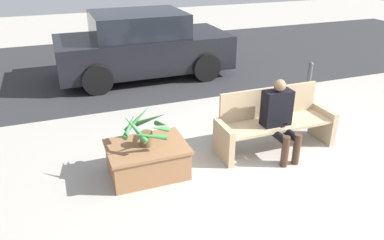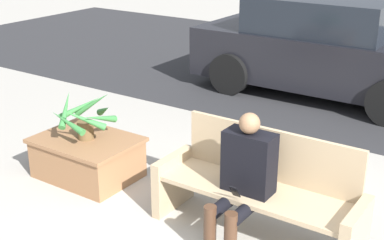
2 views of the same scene
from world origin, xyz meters
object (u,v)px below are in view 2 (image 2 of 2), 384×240
Objects in this scene: bench at (259,189)px; planter_box at (88,156)px; person_seated at (243,176)px; parked_car at (327,47)px; potted_plant at (85,117)px.

bench reaches higher than planter_box.
parked_car is (-0.94, 4.33, 0.11)m from person_seated.
potted_plant is (0.01, 0.00, 0.44)m from planter_box.
planter_box is at bearing -103.34° from parked_car.
person_seated is 1.08× the size of planter_box.
planter_box is (-1.99, -0.06, -0.18)m from bench.
person_seated is 4.43m from parked_car.
bench is 1.73× the size of planter_box.
bench is 4.25m from parked_car.
bench is at bearing 75.48° from person_seated.
person_seated reaches higher than bench.
potted_plant is at bearing 6.05° from planter_box.
bench is 1.99m from planter_box.
person_seated is at bearing -4.20° from planter_box.
bench is 0.29m from person_seated.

